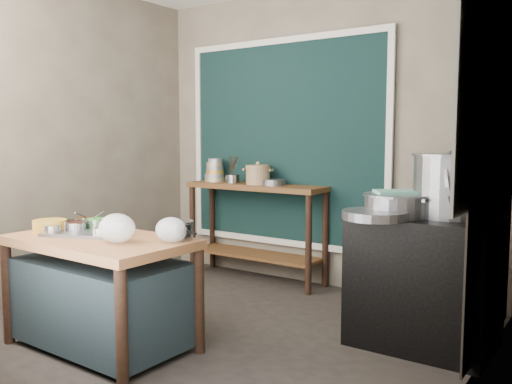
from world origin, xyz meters
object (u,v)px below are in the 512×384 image
Objects in this scene: condiment_tray at (86,232)px; stock_pot at (452,185)px; prep_table at (101,293)px; back_counter at (256,232)px; saucepan at (177,230)px; ceramic_crock at (258,176)px; steamer at (397,205)px; yellow_basin at (50,226)px; stove_block at (424,283)px; utensil_cup at (232,179)px.

stock_pot reaches higher than condiment_tray.
back_counter is (-0.16, 2.03, 0.10)m from prep_table.
prep_table is at bearing -134.04° from saucepan.
ceramic_crock is 1.88m from steamer.
saucepan is 0.41× the size of stock_pot.
stock_pot is at bearing -17.95° from back_counter.
steamer reaches higher than yellow_basin.
steamer is at bearing -25.56° from ceramic_crock.
utensil_cup is at bearing 162.05° from stove_block.
stock_pot reaches higher than back_counter.
utensil_cup is at bearing -173.62° from back_counter.
condiment_tray is (-0.18, 0.03, 0.39)m from prep_table.
utensil_cup is (-0.24, 1.97, 0.23)m from condiment_tray.
stock_pot is 1.16× the size of steamer.
yellow_basin is 2.12m from ceramic_crock.
yellow_basin is at bearing -148.00° from stock_pot.
yellow_basin is (-0.25, -0.10, 0.03)m from condiment_tray.
stock_pot reaches higher than ceramic_crock.
utensil_cup is at bearing 103.02° from prep_table.
ceramic_crock is (-0.12, 2.01, 0.66)m from prep_table.
prep_table is 2.17m from stove_block.
stove_block is 3.93× the size of yellow_basin.
yellow_basin is 1.04× the size of saucepan.
back_counter is 10.47× the size of utensil_cup.
ceramic_crock is at bearing 81.61° from yellow_basin.
utensil_cup is 0.26× the size of stock_pot.
ceramic_crock is (0.04, -0.02, 0.56)m from back_counter.
steamer reaches higher than saucepan.
utensil_cup reaches higher than yellow_basin.
stock_pot is (1.88, 1.37, 0.71)m from prep_table.
condiment_tray is at bearing 22.95° from yellow_basin.
stock_pot is (2.06, 1.34, 0.33)m from condiment_tray.
yellow_basin is (-0.27, -2.10, 0.32)m from back_counter.
yellow_basin is at bearing -147.64° from stove_block.
stock_pot is (2.00, -0.64, 0.05)m from ceramic_crock.
back_counter reaches higher than prep_table.
stove_block is (1.90, -0.73, -0.05)m from back_counter.
condiment_tray is at bearing -146.55° from stove_block.
stock_pot is (2.04, -0.66, 0.61)m from back_counter.
ceramic_crock reaches higher than saucepan.
stock_pot is at bearing 32.00° from yellow_basin.
stove_block is at bearing -21.02° from back_counter.
stock_pot reaches higher than yellow_basin.
condiment_tray is 2.00m from utensil_cup.
stock_pot reaches higher than stove_block.
ceramic_crock is at bearing 88.24° from condiment_tray.
stove_block reaches higher than yellow_basin.
condiment_tray is (-0.02, -2.00, 0.29)m from back_counter.
ceramic_crock is (0.31, 2.08, 0.24)m from yellow_basin.
utensil_cup is 2.39m from stock_pot.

